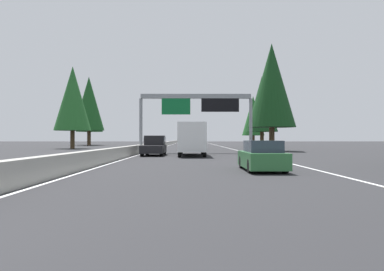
% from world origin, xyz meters
% --- Properties ---
extents(ground_plane, '(320.00, 320.00, 0.00)m').
position_xyz_m(ground_plane, '(60.00, 0.00, 0.00)').
color(ground_plane, '#262628').
extents(median_barrier, '(180.00, 0.56, 0.90)m').
position_xyz_m(median_barrier, '(80.00, 0.30, 0.45)').
color(median_barrier, '#9E9B93').
rests_on(median_barrier, ground).
extents(shoulder_stripe_right, '(160.00, 0.16, 0.01)m').
position_xyz_m(shoulder_stripe_right, '(70.00, -11.52, 0.01)').
color(shoulder_stripe_right, silver).
rests_on(shoulder_stripe_right, ground).
extents(shoulder_stripe_median, '(160.00, 0.16, 0.01)m').
position_xyz_m(shoulder_stripe_median, '(70.00, -0.25, 0.01)').
color(shoulder_stripe_median, silver).
rests_on(shoulder_stripe_median, ground).
extents(sign_gantry_overhead, '(0.50, 12.68, 6.57)m').
position_xyz_m(sign_gantry_overhead, '(37.48, -6.03, 5.23)').
color(sign_gantry_overhead, gray).
rests_on(sign_gantry_overhead, ground).
extents(sedan_near_center, '(4.40, 1.80, 1.47)m').
position_xyz_m(sedan_near_center, '(14.09, -8.77, 0.68)').
color(sedan_near_center, '#2D6B38').
rests_on(sedan_near_center, ground).
extents(pickup_distant_a, '(5.60, 2.00, 1.86)m').
position_xyz_m(pickup_distant_a, '(30.97, -1.85, 0.91)').
color(pickup_distant_a, black).
rests_on(pickup_distant_a, ground).
extents(bus_far_left, '(11.50, 2.55, 3.10)m').
position_xyz_m(bus_far_left, '(51.52, -5.27, 1.72)').
color(bus_far_left, white).
rests_on(bus_far_left, ground).
extents(sedan_far_right, '(4.40, 1.80, 1.47)m').
position_xyz_m(sedan_far_right, '(117.78, -8.79, 0.68)').
color(sedan_far_right, silver).
rests_on(sedan_far_right, ground).
extents(box_truck_mid_center, '(8.50, 2.40, 2.95)m').
position_xyz_m(box_truck_mid_center, '(30.11, -5.39, 1.61)').
color(box_truck_mid_center, white).
rests_on(box_truck_mid_center, ground).
extents(conifer_right_near, '(6.09, 6.09, 13.84)m').
position_xyz_m(conifer_right_near, '(43.54, -15.69, 8.42)').
color(conifer_right_near, '#4C3823').
rests_on(conifer_right_near, ground).
extents(conifer_right_mid, '(5.63, 5.63, 12.80)m').
position_xyz_m(conifer_right_mid, '(62.38, -18.04, 7.78)').
color(conifer_right_mid, '#4C3823').
rests_on(conifer_right_mid, ground).
extents(conifer_right_far, '(4.48, 4.48, 10.18)m').
position_xyz_m(conifer_right_far, '(70.69, -17.88, 6.18)').
color(conifer_right_far, '#4C3823').
rests_on(conifer_right_far, ground).
extents(conifer_left_near, '(5.76, 5.76, 13.08)m').
position_xyz_m(conifer_left_near, '(54.85, 13.45, 7.96)').
color(conifer_left_near, '#4C3823').
rests_on(conifer_left_near, ground).
extents(conifer_left_mid, '(7.03, 7.03, 15.97)m').
position_xyz_m(conifer_left_mid, '(81.88, 18.28, 9.71)').
color(conifer_left_mid, '#4C3823').
rests_on(conifer_left_mid, ground).
extents(conifer_left_far, '(6.77, 6.77, 15.39)m').
position_xyz_m(conifer_left_far, '(91.51, 20.76, 9.36)').
color(conifer_left_far, '#4C3823').
rests_on(conifer_left_far, ground).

